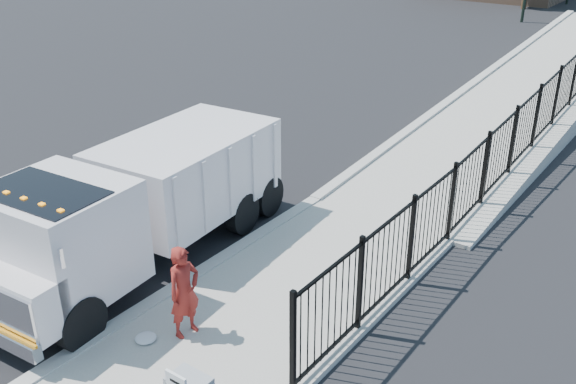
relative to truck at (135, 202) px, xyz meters
The scene contains 9 objects.
ground 2.08m from the truck, 24.02° to the left, with size 120.00×120.00×0.00m, color black.
sidewalk 3.84m from the truck, 22.83° to the right, with size 3.55×12.00×0.12m, color #9E998E.
curb 2.38m from the truck, 45.32° to the right, with size 0.30×12.00×0.16m, color #ADAAA3.
ramp 17.04m from the truck, 78.11° to the left, with size 3.95×24.00×1.70m, color #9E998E.
iron_fence 13.55m from the truck, 68.68° to the left, with size 0.10×28.00×1.80m, color black.
truck is the anchor object (origin of this frame).
worker 2.90m from the truck, 26.39° to the right, with size 0.62×0.41×1.70m, color maroon.
arrow_sign 5.58m from the truck, 36.76° to the right, with size 0.35×0.04×0.22m, color white.
debris 3.10m from the truck, 41.01° to the right, with size 0.38×0.38×0.09m, color silver.
Camera 1 is at (8.01, -8.31, 7.12)m, focal length 40.00 mm.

